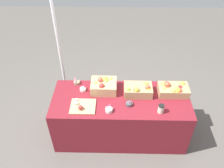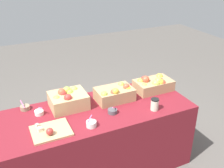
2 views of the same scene
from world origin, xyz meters
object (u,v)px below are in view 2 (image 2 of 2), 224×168
at_px(apple_crate_left, 153,84).
at_px(apple_crate_middle, 115,94).
at_px(apple_crate_right, 68,99).
at_px(sample_bowl_near, 113,111).
at_px(sample_bowl_extra, 25,108).
at_px(cutting_board_front, 50,131).
at_px(coffee_cup, 155,104).
at_px(sample_bowl_mid, 39,112).
at_px(sample_bowl_far, 91,124).

distance_m(apple_crate_left, apple_crate_middle, 0.48).
distance_m(apple_crate_right, sample_bowl_near, 0.46).
relative_size(sample_bowl_near, sample_bowl_extra, 0.95).
height_order(apple_crate_left, cutting_board_front, apple_crate_left).
distance_m(apple_crate_middle, coffee_cup, 0.44).
relative_size(apple_crate_right, sample_bowl_near, 3.82).
height_order(cutting_board_front, coffee_cup, coffee_cup).
bearing_deg(apple_crate_right, sample_bowl_mid, -176.64).
height_order(apple_crate_middle, coffee_cup, apple_crate_middle).
height_order(cutting_board_front, sample_bowl_extra, sample_bowl_extra).
xyz_separation_m(apple_crate_right, coffee_cup, (0.75, -0.41, -0.02)).
height_order(apple_crate_right, coffee_cup, apple_crate_right).
bearing_deg(coffee_cup, cutting_board_front, 176.34).
relative_size(apple_crate_left, apple_crate_right, 1.16).
bearing_deg(apple_crate_left, coffee_cup, -120.88).
height_order(apple_crate_middle, sample_bowl_far, apple_crate_middle).
xyz_separation_m(apple_crate_middle, apple_crate_right, (-0.49, 0.07, 0.01)).
relative_size(sample_bowl_mid, coffee_cup, 0.83).
bearing_deg(sample_bowl_far, apple_crate_right, 101.98).
relative_size(sample_bowl_near, sample_bowl_mid, 0.92).
bearing_deg(sample_bowl_near, sample_bowl_far, -155.43).
height_order(apple_crate_left, sample_bowl_far, apple_crate_left).
height_order(apple_crate_right, sample_bowl_mid, apple_crate_right).
distance_m(apple_crate_left, sample_bowl_near, 0.66).
bearing_deg(apple_crate_left, apple_crate_right, 176.94).
relative_size(apple_crate_right, coffee_cup, 2.93).
bearing_deg(apple_crate_middle, sample_bowl_extra, 167.31).
height_order(sample_bowl_mid, sample_bowl_far, sample_bowl_far).
bearing_deg(coffee_cup, sample_bowl_near, 163.37).
distance_m(sample_bowl_mid, coffee_cup, 1.12).
relative_size(cutting_board_front, sample_bowl_mid, 3.27).
xyz_separation_m(sample_bowl_extra, coffee_cup, (1.16, -0.54, 0.04)).
bearing_deg(apple_crate_middle, cutting_board_front, -159.59).
relative_size(sample_bowl_mid, sample_bowl_far, 1.00).
bearing_deg(sample_bowl_far, sample_bowl_near, 24.57).
xyz_separation_m(sample_bowl_mid, sample_bowl_far, (0.38, -0.40, 0.00)).
bearing_deg(apple_crate_right, coffee_cup, -28.71).
bearing_deg(sample_bowl_near, apple_crate_middle, 59.46).
xyz_separation_m(apple_crate_middle, sample_bowl_far, (-0.40, -0.35, -0.05)).
relative_size(apple_crate_left, apple_crate_middle, 1.07).
bearing_deg(sample_bowl_mid, apple_crate_right, 3.36).
bearing_deg(cutting_board_front, coffee_cup, -3.66).
bearing_deg(cutting_board_front, apple_crate_left, 13.49).
relative_size(apple_crate_middle, apple_crate_right, 1.08).
distance_m(sample_bowl_mid, sample_bowl_far, 0.55).
relative_size(sample_bowl_far, sample_bowl_extra, 1.03).
relative_size(sample_bowl_near, sample_bowl_far, 0.92).
height_order(apple_crate_middle, cutting_board_front, apple_crate_middle).
bearing_deg(apple_crate_left, sample_bowl_near, -158.60).
distance_m(apple_crate_right, sample_bowl_mid, 0.30).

